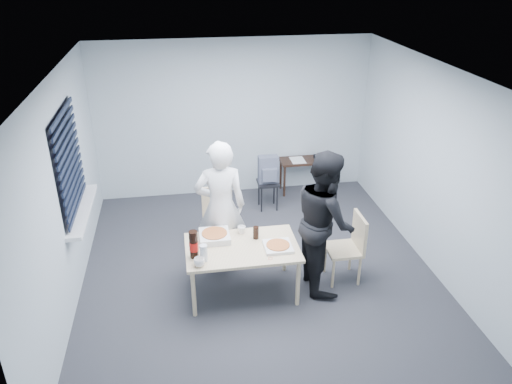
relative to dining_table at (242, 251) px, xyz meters
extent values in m
plane|color=#2E2E34|center=(0.27, 0.38, -0.59)|extent=(5.00, 5.00, 0.00)
plane|color=white|center=(0.27, 0.38, 2.01)|extent=(5.00, 5.00, 0.00)
plane|color=#AEBABF|center=(0.27, 2.88, 0.71)|extent=(4.50, 0.00, 4.50)
plane|color=#AEBABF|center=(0.27, -2.12, 0.71)|extent=(4.50, 0.00, 4.50)
plane|color=#AEBABF|center=(-1.98, 0.38, 0.71)|extent=(0.00, 5.00, 5.00)
plane|color=#AEBABF|center=(2.52, 0.38, 0.71)|extent=(0.00, 5.00, 5.00)
plane|color=black|center=(-1.97, 0.78, 0.96)|extent=(0.00, 1.30, 1.30)
cube|color=black|center=(-1.94, 0.78, 0.96)|extent=(0.04, 1.30, 1.25)
cube|color=silver|center=(-1.89, 0.78, 0.30)|extent=(0.18, 1.42, 0.05)
cube|color=beige|center=(0.00, 0.00, 0.04)|extent=(1.33, 0.84, 0.04)
cylinder|color=beige|center=(-0.61, -0.36, -0.28)|extent=(0.05, 0.05, 0.61)
cylinder|color=beige|center=(-0.61, 0.36, -0.28)|extent=(0.05, 0.05, 0.61)
cylinder|color=beige|center=(0.61, -0.36, -0.28)|extent=(0.05, 0.05, 0.61)
cylinder|color=beige|center=(0.61, 0.36, -0.28)|extent=(0.05, 0.05, 0.61)
cube|color=beige|center=(-0.18, 0.99, -0.16)|extent=(0.42, 0.42, 0.04)
cube|color=beige|center=(-0.18, 1.18, 0.08)|extent=(0.42, 0.04, 0.44)
cylinder|color=beige|center=(-0.35, 0.82, -0.38)|extent=(0.03, 0.03, 0.41)
cylinder|color=beige|center=(-0.35, 1.16, -0.38)|extent=(0.03, 0.03, 0.41)
cylinder|color=beige|center=(-0.01, 0.82, -0.38)|extent=(0.03, 0.03, 0.41)
cylinder|color=beige|center=(-0.01, 1.16, -0.38)|extent=(0.03, 0.03, 0.41)
cube|color=beige|center=(1.29, 0.06, -0.16)|extent=(0.42, 0.42, 0.04)
cube|color=beige|center=(1.48, 0.06, 0.08)|extent=(0.04, 0.42, 0.44)
cylinder|color=beige|center=(1.12, -0.11, -0.38)|extent=(0.03, 0.03, 0.41)
cylinder|color=beige|center=(1.12, 0.23, -0.38)|extent=(0.03, 0.03, 0.41)
cylinder|color=beige|center=(1.46, -0.11, -0.38)|extent=(0.03, 0.03, 0.41)
cylinder|color=beige|center=(1.46, 0.23, -0.38)|extent=(0.03, 0.03, 0.41)
imported|color=silver|center=(-0.19, 0.58, 0.30)|extent=(0.65, 0.42, 1.77)
imported|color=black|center=(1.01, 0.03, 0.30)|extent=(0.47, 0.86, 1.77)
cube|color=black|center=(1.47, 2.66, -0.02)|extent=(0.88, 0.39, 0.04)
cylinder|color=black|center=(1.07, 2.50, -0.31)|extent=(0.04, 0.04, 0.55)
cylinder|color=black|center=(1.07, 2.81, -0.31)|extent=(0.04, 0.04, 0.55)
cylinder|color=black|center=(1.87, 2.50, -0.31)|extent=(0.04, 0.04, 0.55)
cylinder|color=black|center=(1.87, 2.81, -0.31)|extent=(0.04, 0.04, 0.55)
cube|color=black|center=(0.72, 2.13, -0.14)|extent=(0.33, 0.33, 0.04)
cylinder|color=black|center=(0.59, 2.00, -0.37)|extent=(0.04, 0.04, 0.43)
cylinder|color=black|center=(0.59, 2.26, -0.37)|extent=(0.04, 0.04, 0.43)
cylinder|color=black|center=(0.84, 2.00, -0.37)|extent=(0.04, 0.04, 0.43)
cylinder|color=black|center=(0.84, 2.26, -0.37)|extent=(0.04, 0.04, 0.43)
cube|color=slate|center=(0.72, 2.13, 0.10)|extent=(0.31, 0.17, 0.44)
cube|color=slate|center=(0.72, 2.02, 0.04)|extent=(0.23, 0.06, 0.21)
cube|color=white|center=(-0.30, 0.22, 0.08)|extent=(0.36, 0.36, 0.04)
cube|color=white|center=(-0.30, 0.22, 0.12)|extent=(0.36, 0.36, 0.04)
cylinder|color=#CC7F38|center=(-0.30, 0.22, 0.14)|extent=(0.31, 0.31, 0.01)
cube|color=white|center=(0.41, -0.10, 0.08)|extent=(0.32, 0.32, 0.03)
cylinder|color=#CC7F38|center=(0.41, -0.10, 0.10)|extent=(0.28, 0.28, 0.01)
imported|color=white|center=(-0.52, -0.32, 0.11)|extent=(0.17, 0.17, 0.10)
imported|color=white|center=(0.04, 0.31, 0.11)|extent=(0.10, 0.10, 0.09)
cylinder|color=black|center=(0.19, 0.16, 0.14)|extent=(0.08, 0.08, 0.16)
cylinder|color=black|center=(-0.57, -0.13, 0.23)|extent=(0.10, 0.10, 0.33)
cylinder|color=red|center=(-0.57, -0.13, 0.21)|extent=(0.11, 0.11, 0.11)
cylinder|color=silver|center=(-0.46, -0.23, 0.16)|extent=(0.09, 0.09, 0.20)
torus|color=red|center=(0.28, -0.31, 0.06)|extent=(0.06, 0.06, 0.00)
cube|color=white|center=(1.32, 2.64, 0.00)|extent=(0.26, 0.33, 0.01)
cube|color=black|center=(1.69, 2.66, 0.03)|extent=(0.18, 0.15, 0.07)
camera|label=1|loc=(-0.65, -4.97, 3.22)|focal=35.00mm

